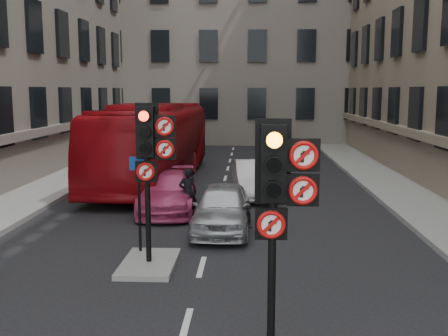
# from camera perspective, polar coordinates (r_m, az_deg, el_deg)

# --- Properties ---
(pavement_left) EXTENTS (3.00, 50.00, 0.16)m
(pavement_left) POSITION_cam_1_polar(r_m,az_deg,el_deg) (20.51, -21.09, -3.02)
(pavement_left) COLOR gray
(pavement_left) RESTS_ON ground
(pavement_right) EXTENTS (3.00, 50.00, 0.16)m
(pavement_right) POSITION_cam_1_polar(r_m,az_deg,el_deg) (19.76, 20.82, -3.42)
(pavement_right) COLOR gray
(pavement_right) RESTS_ON ground
(centre_island) EXTENTS (1.20, 2.00, 0.12)m
(centre_island) POSITION_cam_1_polar(r_m,az_deg,el_deg) (12.24, -8.16, -10.25)
(centre_island) COLOR gray
(centre_island) RESTS_ON ground
(building_far) EXTENTS (30.00, 14.00, 20.00)m
(building_far) POSITION_cam_1_polar(r_m,az_deg,el_deg) (44.79, 1.40, 16.25)
(building_far) COLOR gray
(building_far) RESTS_ON ground
(signal_near) EXTENTS (0.91, 0.40, 3.58)m
(signal_near) POSITION_cam_1_polar(r_m,az_deg,el_deg) (7.51, 6.01, -2.26)
(signal_near) COLOR black
(signal_near) RESTS_ON ground
(signal_far) EXTENTS (0.91, 0.40, 3.58)m
(signal_far) POSITION_cam_1_polar(r_m,az_deg,el_deg) (11.64, -8.02, 2.14)
(signal_far) COLOR black
(signal_far) RESTS_ON centre_island
(car_silver) EXTENTS (1.65, 3.94, 1.33)m
(car_silver) POSITION_cam_1_polar(r_m,az_deg,el_deg) (14.90, -0.21, -4.32)
(car_silver) COLOR #A4A7AB
(car_silver) RESTS_ON ground
(car_white) EXTENTS (1.75, 4.13, 1.33)m
(car_white) POSITION_cam_1_polar(r_m,az_deg,el_deg) (19.70, 3.31, -1.19)
(car_white) COLOR silver
(car_white) RESTS_ON ground
(car_pink) EXTENTS (2.03, 4.44, 1.26)m
(car_pink) POSITION_cam_1_polar(r_m,az_deg,el_deg) (17.44, -6.10, -2.60)
(car_pink) COLOR #BF386B
(car_pink) RESTS_ON ground
(bus_red) EXTENTS (3.43, 12.35, 3.41)m
(bus_red) POSITION_cam_1_polar(r_m,az_deg,el_deg) (22.79, -7.62, 2.72)
(bus_red) COLOR #990B12
(bus_red) RESTS_ON ground
(motorcycle) EXTENTS (0.66, 1.53, 0.89)m
(motorcycle) POSITION_cam_1_polar(r_m,az_deg,el_deg) (14.57, 2.36, -5.52)
(motorcycle) COLOR black
(motorcycle) RESTS_ON ground
(motorcyclist) EXTENTS (0.62, 0.46, 1.56)m
(motorcyclist) POSITION_cam_1_polar(r_m,az_deg,el_deg) (16.46, -3.96, -2.71)
(motorcyclist) COLOR black
(motorcyclist) RESTS_ON ground
(info_sign) EXTENTS (0.40, 0.14, 2.30)m
(info_sign) POSITION_cam_1_polar(r_m,az_deg,el_deg) (12.60, -9.25, -2.44)
(info_sign) COLOR black
(info_sign) RESTS_ON centre_island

